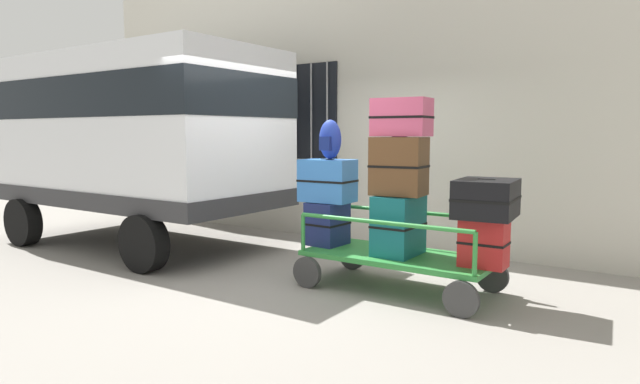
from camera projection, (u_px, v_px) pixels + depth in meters
ground_plane at (306, 275)px, 6.37m from camera, size 40.00×40.00×0.00m
building_wall at (393, 76)px, 7.92m from camera, size 12.00×0.37×5.00m
van at (136, 131)px, 7.92m from camera, size 4.36×2.16×2.76m
luggage_cart at (399, 261)px, 5.74m from camera, size 2.04×1.01×0.39m
cart_railing at (399, 223)px, 5.69m from camera, size 1.94×0.87×0.42m
suitcase_left_bottom at (327, 223)px, 6.21m from camera, size 0.40×0.44×0.50m
suitcase_left_middle at (328, 181)px, 6.16m from camera, size 0.62×0.41×0.49m
suitcase_midleft_bottom at (399, 225)px, 5.68m from camera, size 0.41×0.57×0.63m
suitcase_midleft_middle at (399, 166)px, 5.60m from camera, size 0.58×0.44×0.61m
suitcase_midleft_top at (402, 117)px, 5.59m from camera, size 0.61×0.39×0.40m
suitcase_center_bottom at (484, 243)px, 5.16m from camera, size 0.45×0.30×0.48m
suitcase_center_middle at (486, 198)px, 5.15m from camera, size 0.60×0.71×0.37m
backpack at (330, 140)px, 6.06m from camera, size 0.27×0.22×0.44m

